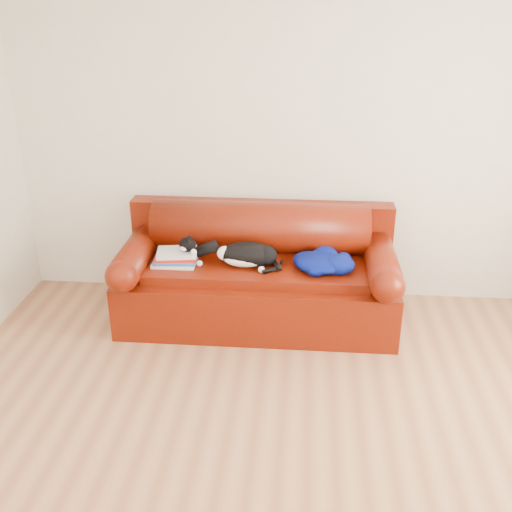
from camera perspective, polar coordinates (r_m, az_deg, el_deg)
The scene contains 7 objects.
ground at distance 3.58m, azimuth 2.28°, elevation -18.07°, with size 4.50×4.50×0.00m, color brown.
room_shell at distance 2.77m, azimuth 5.45°, elevation 8.62°, with size 4.52×4.02×2.61m.
sofa_base at distance 4.69m, azimuth 0.15°, elevation -3.39°, with size 2.10×0.90×0.50m.
sofa_back at distance 4.78m, azimuth 0.40°, elevation 1.19°, with size 2.10×1.01×0.88m.
book_stack at distance 4.56m, azimuth -7.62°, elevation -0.11°, with size 0.33×0.27×0.10m.
cat at distance 4.46m, azimuth -0.89°, elevation 0.10°, with size 0.61×0.28×0.22m.
blanket at distance 4.44m, azimuth 6.35°, elevation -0.52°, with size 0.45×0.37×0.14m.
Camera 1 is at (0.09, -2.65, 2.40)m, focal length 42.00 mm.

